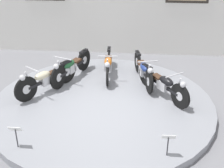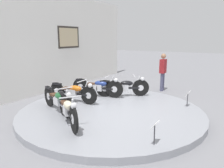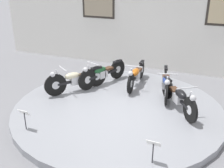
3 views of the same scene
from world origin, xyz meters
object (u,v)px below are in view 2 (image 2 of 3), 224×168
(motorcycle_black, at_px, (124,86))
(visitor_standing, at_px, (163,70))
(motorcycle_green, at_px, (58,99))
(motorcycle_blue, at_px, (98,86))
(motorcycle_cream, at_px, (68,108))
(motorcycle_orange, at_px, (73,91))
(info_placard_front_centre, at_px, (188,96))
(info_placard_front_left, at_px, (155,128))

(motorcycle_black, bearing_deg, visitor_standing, -17.30)
(motorcycle_green, relative_size, motorcycle_blue, 0.97)
(motorcycle_black, xyz_separation_m, visitor_standing, (2.30, -0.71, 0.38))
(motorcycle_green, bearing_deg, motorcycle_cream, -121.45)
(motorcycle_orange, distance_m, motorcycle_blue, 1.07)
(motorcycle_orange, relative_size, info_placard_front_centre, 3.82)
(motorcycle_green, distance_m, info_placard_front_left, 3.18)
(motorcycle_cream, distance_m, motorcycle_black, 3.06)
(visitor_standing, bearing_deg, motorcycle_black, 162.70)
(motorcycle_blue, distance_m, motorcycle_black, 0.96)
(motorcycle_cream, relative_size, visitor_standing, 1.01)
(motorcycle_cream, xyz_separation_m, motorcycle_green, (0.50, 0.82, -0.00))
(motorcycle_orange, bearing_deg, info_placard_front_centre, -66.92)
(motorcycle_green, distance_m, motorcycle_blue, 2.05)
(motorcycle_orange, xyz_separation_m, info_placard_front_left, (-1.49, -3.47, -0.01))
(info_placard_front_left, bearing_deg, motorcycle_black, 37.69)
(motorcycle_blue, xyz_separation_m, motorcycle_black, (0.51, -0.82, -0.00))
(visitor_standing, bearing_deg, motorcycle_cream, 172.38)
(motorcycle_orange, xyz_separation_m, visitor_standing, (3.82, -1.86, 0.39))
(info_placard_front_left, bearing_deg, motorcycle_orange, 66.85)
(motorcycle_blue, xyz_separation_m, info_placard_front_left, (-2.51, -3.15, -0.02))
(motorcycle_blue, relative_size, info_placard_front_left, 3.81)
(motorcycle_cream, relative_size, motorcycle_orange, 0.86)
(visitor_standing, bearing_deg, motorcycle_green, 162.46)
(motorcycle_green, xyz_separation_m, motorcycle_orange, (1.03, 0.33, -0.02))
(motorcycle_orange, height_order, motorcycle_blue, motorcycle_blue)
(motorcycle_orange, distance_m, visitor_standing, 4.27)
(motorcycle_orange, bearing_deg, info_placard_front_left, -113.15)
(info_placard_front_left, bearing_deg, motorcycle_cream, 91.15)
(info_placard_front_left, height_order, visitor_standing, visitor_standing)
(info_placard_front_left, distance_m, visitor_standing, 5.56)
(motorcycle_cream, bearing_deg, motorcycle_orange, 36.75)
(motorcycle_cream, distance_m, info_placard_front_left, 2.33)
(motorcycle_green, xyz_separation_m, info_placard_front_left, (-0.45, -3.15, -0.03))
(motorcycle_cream, relative_size, motorcycle_black, 1.02)
(motorcycle_black, height_order, info_placard_front_centre, motorcycle_black)
(info_placard_front_centre, bearing_deg, motorcycle_blue, 98.30)
(motorcycle_green, xyz_separation_m, motorcycle_black, (2.56, -0.82, -0.01))
(info_placard_front_centre, distance_m, visitor_standing, 2.87)
(motorcycle_black, height_order, visitor_standing, visitor_standing)
(motorcycle_cream, xyz_separation_m, info_placard_front_left, (0.05, -2.33, -0.03))
(motorcycle_green, bearing_deg, info_placard_front_centre, -51.42)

